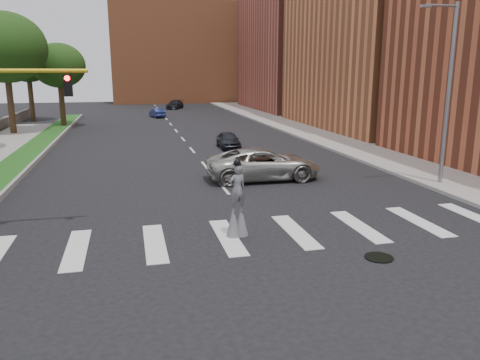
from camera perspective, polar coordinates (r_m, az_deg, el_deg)
ground_plane at (r=16.24m, az=3.69°, el=-7.77°), size 160.00×160.00×0.00m
grass_median at (r=35.65m, az=-24.52°, el=2.82°), size 2.00×60.00×0.25m
median_curb at (r=35.45m, az=-22.86°, el=2.95°), size 0.20×60.00×0.28m
sidewalk_right at (r=43.37m, az=9.90°, el=5.41°), size 5.00×90.00×0.18m
manhole at (r=15.67m, az=16.57°, el=-9.04°), size 0.90×0.90×0.04m
building_mid at (r=52.16m, az=18.37°, el=19.36°), size 16.00×22.00×24.00m
building_far at (r=73.56m, az=8.11°, el=16.32°), size 16.00×22.00×20.00m
building_backdrop at (r=93.14m, az=-7.12°, el=15.04°), size 26.00×14.00×18.00m
streetlight at (r=25.65m, az=23.96°, el=10.05°), size 2.05×0.20×9.00m
stilt_performer at (r=16.63m, az=-0.34°, el=-3.25°), size 0.83×0.61×2.81m
suv_crossing at (r=25.48m, az=2.87°, el=1.97°), size 6.21×2.92×1.72m
car_near at (r=35.97m, az=-1.43°, el=4.89°), size 1.53×3.67×1.24m
car_mid at (r=61.16m, az=-10.07°, el=8.07°), size 1.99×3.72×1.16m
car_far at (r=74.62m, az=-7.94°, el=9.09°), size 3.49×4.88×1.31m
tree_4 at (r=48.17m, az=-26.78°, el=14.20°), size 7.37×7.37×10.97m
tree_5 at (r=60.54m, az=-24.49°, el=13.09°), size 5.79×5.79×9.43m
tree_6 at (r=52.37m, az=-21.22°, el=12.84°), size 5.29×5.29×8.58m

